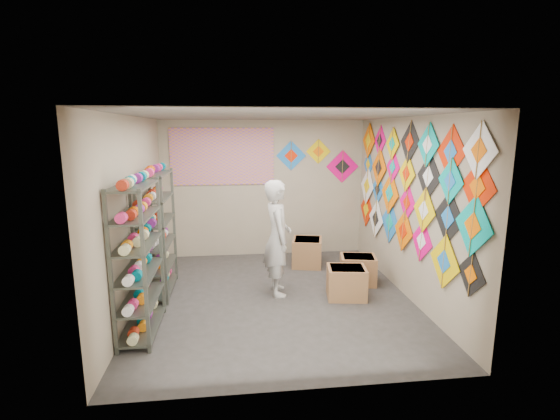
{
  "coord_description": "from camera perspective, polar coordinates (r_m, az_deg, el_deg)",
  "views": [
    {
      "loc": [
        -0.62,
        -5.76,
        2.5
      ],
      "look_at": [
        0.1,
        0.3,
        1.3
      ],
      "focal_mm": 26.0,
      "sensor_mm": 36.0,
      "label": 1
    }
  ],
  "objects": [
    {
      "name": "kite_wall_display",
      "position": [
        6.39,
        17.31,
        2.67
      ],
      "size": [
        0.06,
        4.26,
        2.11
      ],
      "color": "black",
      "rests_on": "room_walls"
    },
    {
      "name": "room_walls",
      "position": [
        5.86,
        -0.63,
        2.72
      ],
      "size": [
        4.5,
        4.5,
        4.5
      ],
      "color": "tan",
      "rests_on": "ground"
    },
    {
      "name": "back_wall_kites",
      "position": [
        8.21,
        5.57,
        7.1
      ],
      "size": [
        1.68,
        0.02,
        0.89
      ],
      "color": "blue",
      "rests_on": "room_walls"
    },
    {
      "name": "carton_b",
      "position": [
        6.91,
        10.9,
        -8.24
      ],
      "size": [
        0.65,
        0.57,
        0.47
      ],
      "primitive_type": "cube",
      "rotation": [
        0.0,
        0.0,
        -0.19
      ],
      "color": "olive",
      "rests_on": "ground"
    },
    {
      "name": "shopkeeper",
      "position": [
        6.19,
        -0.35,
        -3.94
      ],
      "size": [
        0.7,
        0.5,
        1.78
      ],
      "primitive_type": "imported",
      "rotation": [
        0.0,
        0.0,
        1.63
      ],
      "color": "beige",
      "rests_on": "ground"
    },
    {
      "name": "string_spools",
      "position": [
        5.87,
        -18.0,
        -3.8
      ],
      "size": [
        0.12,
        2.36,
        0.12
      ],
      "color": "#FF307E",
      "rests_on": "ground"
    },
    {
      "name": "shelf_rack_back",
      "position": [
        6.51,
        -16.86,
        -3.15
      ],
      "size": [
        0.4,
        1.1,
        1.9
      ],
      "primitive_type": "cube",
      "color": "#4C5147",
      "rests_on": "ground"
    },
    {
      "name": "ground",
      "position": [
        6.31,
        -0.6,
        -12.21
      ],
      "size": [
        4.5,
        4.5,
        0.0
      ],
      "primitive_type": "plane",
      "color": "#33302C"
    },
    {
      "name": "poster",
      "position": [
        8.01,
        -8.11,
        7.44
      ],
      "size": [
        2.0,
        0.01,
        1.1
      ],
      "primitive_type": "cube",
      "color": "#9C52B3",
      "rests_on": "room_walls"
    },
    {
      "name": "carton_c",
      "position": [
        7.66,
        3.84,
        -5.94
      ],
      "size": [
        0.65,
        0.69,
        0.51
      ],
      "primitive_type": "cube",
      "rotation": [
        0.0,
        0.0,
        -0.22
      ],
      "color": "olive",
      "rests_on": "ground"
    },
    {
      "name": "carton_a",
      "position": [
        6.32,
        9.33,
        -10.02
      ],
      "size": [
        0.64,
        0.56,
        0.48
      ],
      "primitive_type": "cube",
      "rotation": [
        0.0,
        0.0,
        -0.15
      ],
      "color": "olive",
      "rests_on": "ground"
    },
    {
      "name": "shelf_rack_front",
      "position": [
        5.28,
        -19.28,
        -6.6
      ],
      "size": [
        0.4,
        1.1,
        1.9
      ],
      "primitive_type": "cube",
      "color": "#4C5147",
      "rests_on": "ground"
    }
  ]
}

